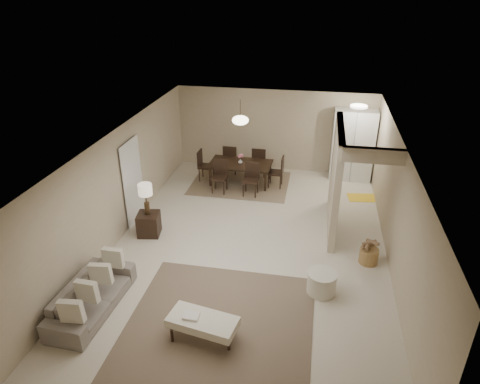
% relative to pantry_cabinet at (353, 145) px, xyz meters
% --- Properties ---
extents(floor, '(9.00, 9.00, 0.00)m').
position_rel_pantry_cabinet_xyz_m(floor, '(-2.35, -4.15, -1.05)').
color(floor, beige).
rests_on(floor, ground).
extents(ceiling, '(9.00, 9.00, 0.00)m').
position_rel_pantry_cabinet_xyz_m(ceiling, '(-2.35, -4.15, 1.45)').
color(ceiling, white).
rests_on(ceiling, back_wall).
extents(back_wall, '(6.00, 0.00, 6.00)m').
position_rel_pantry_cabinet_xyz_m(back_wall, '(-2.35, 0.35, 0.20)').
color(back_wall, tan).
rests_on(back_wall, floor).
extents(left_wall, '(0.00, 9.00, 9.00)m').
position_rel_pantry_cabinet_xyz_m(left_wall, '(-5.35, -4.15, 0.20)').
color(left_wall, tan).
rests_on(left_wall, floor).
extents(right_wall, '(0.00, 9.00, 9.00)m').
position_rel_pantry_cabinet_xyz_m(right_wall, '(0.65, -4.15, 0.20)').
color(right_wall, tan).
rests_on(right_wall, floor).
extents(partition, '(0.15, 2.50, 2.50)m').
position_rel_pantry_cabinet_xyz_m(partition, '(-0.55, -2.90, 0.20)').
color(partition, tan).
rests_on(partition, floor).
extents(doorway, '(0.04, 0.90, 2.04)m').
position_rel_pantry_cabinet_xyz_m(doorway, '(-5.32, -3.55, -0.03)').
color(doorway, black).
rests_on(doorway, floor).
extents(pantry_cabinet, '(1.20, 0.55, 2.10)m').
position_rel_pantry_cabinet_xyz_m(pantry_cabinet, '(0.00, 0.00, 0.00)').
color(pantry_cabinet, white).
rests_on(pantry_cabinet, floor).
extents(flush_light, '(0.44, 0.44, 0.05)m').
position_rel_pantry_cabinet_xyz_m(flush_light, '(-0.05, -0.95, 1.41)').
color(flush_light, white).
rests_on(flush_light, ceiling).
extents(living_rug, '(3.20, 3.20, 0.01)m').
position_rel_pantry_cabinet_xyz_m(living_rug, '(-2.45, -6.75, -1.04)').
color(living_rug, brown).
rests_on(living_rug, floor).
extents(sofa, '(2.02, 0.87, 0.58)m').
position_rel_pantry_cabinet_xyz_m(sofa, '(-4.80, -6.75, -0.76)').
color(sofa, gray).
rests_on(sofa, floor).
extents(ottoman_bench, '(1.22, 0.72, 0.41)m').
position_rel_pantry_cabinet_xyz_m(ottoman_bench, '(-2.65, -7.05, -0.72)').
color(ottoman_bench, beige).
rests_on(ottoman_bench, living_rug).
extents(side_table, '(0.56, 0.56, 0.54)m').
position_rel_pantry_cabinet_xyz_m(side_table, '(-4.75, -4.13, -0.78)').
color(side_table, black).
rests_on(side_table, floor).
extents(table_lamp, '(0.32, 0.32, 0.76)m').
position_rel_pantry_cabinet_xyz_m(table_lamp, '(-4.75, -4.13, 0.05)').
color(table_lamp, '#41301C').
rests_on(table_lamp, side_table).
extents(round_pouf, '(0.57, 0.57, 0.44)m').
position_rel_pantry_cabinet_xyz_m(round_pouf, '(-0.74, -5.51, -0.83)').
color(round_pouf, beige).
rests_on(round_pouf, floor).
extents(wicker_basket, '(0.44, 0.44, 0.33)m').
position_rel_pantry_cabinet_xyz_m(wicker_basket, '(0.23, -4.35, -0.88)').
color(wicker_basket, olive).
rests_on(wicker_basket, floor).
extents(dining_rug, '(2.80, 2.10, 0.01)m').
position_rel_pantry_cabinet_xyz_m(dining_rug, '(-3.17, -0.97, -1.04)').
color(dining_rug, '#79694B').
rests_on(dining_rug, floor).
extents(dining_table, '(1.82, 1.06, 0.63)m').
position_rel_pantry_cabinet_xyz_m(dining_table, '(-3.17, -0.97, -0.73)').
color(dining_table, black).
rests_on(dining_table, dining_rug).
extents(dining_chairs, '(2.50, 1.84, 0.93)m').
position_rel_pantry_cabinet_xyz_m(dining_chairs, '(-3.17, -0.97, -0.59)').
color(dining_chairs, black).
rests_on(dining_chairs, dining_rug).
extents(vase, '(0.14, 0.14, 0.13)m').
position_rel_pantry_cabinet_xyz_m(vase, '(-3.17, -0.97, -0.35)').
color(vase, white).
rests_on(vase, dining_table).
extents(yellow_mat, '(0.90, 0.62, 0.01)m').
position_rel_pantry_cabinet_xyz_m(yellow_mat, '(0.35, -1.27, -1.04)').
color(yellow_mat, yellow).
rests_on(yellow_mat, floor).
extents(pendant_light, '(0.46, 0.46, 0.71)m').
position_rel_pantry_cabinet_xyz_m(pendant_light, '(-3.17, -0.97, 0.87)').
color(pendant_light, '#41301C').
rests_on(pendant_light, ceiling).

